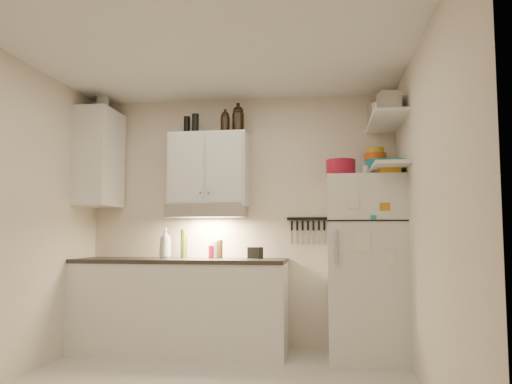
# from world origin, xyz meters

# --- Properties ---
(ceiling) EXTENTS (3.20, 3.00, 0.02)m
(ceiling) POSITION_xyz_m (0.00, 0.00, 2.61)
(ceiling) COLOR silver
(ceiling) RESTS_ON ground
(back_wall) EXTENTS (3.20, 0.02, 2.60)m
(back_wall) POSITION_xyz_m (0.00, 1.51, 1.30)
(back_wall) COLOR beige
(back_wall) RESTS_ON ground
(left_wall) EXTENTS (0.02, 3.00, 2.60)m
(left_wall) POSITION_xyz_m (-1.61, 0.00, 1.30)
(left_wall) COLOR beige
(left_wall) RESTS_ON ground
(right_wall) EXTENTS (0.02, 3.00, 2.60)m
(right_wall) POSITION_xyz_m (1.61, 0.00, 1.30)
(right_wall) COLOR beige
(right_wall) RESTS_ON ground
(base_cabinet) EXTENTS (2.10, 0.60, 0.88)m
(base_cabinet) POSITION_xyz_m (-0.55, 1.20, 0.44)
(base_cabinet) COLOR white
(base_cabinet) RESTS_ON floor
(countertop) EXTENTS (2.10, 0.62, 0.04)m
(countertop) POSITION_xyz_m (-0.55, 1.20, 0.90)
(countertop) COLOR #2E2A27
(countertop) RESTS_ON base_cabinet
(upper_cabinet) EXTENTS (0.80, 0.33, 0.75)m
(upper_cabinet) POSITION_xyz_m (-0.30, 1.33, 1.83)
(upper_cabinet) COLOR white
(upper_cabinet) RESTS_ON back_wall
(side_cabinet) EXTENTS (0.33, 0.55, 1.00)m
(side_cabinet) POSITION_xyz_m (-1.44, 1.20, 1.95)
(side_cabinet) COLOR white
(side_cabinet) RESTS_ON left_wall
(range_hood) EXTENTS (0.76, 0.46, 0.12)m
(range_hood) POSITION_xyz_m (-0.30, 1.27, 1.39)
(range_hood) COLOR silver
(range_hood) RESTS_ON back_wall
(fridge) EXTENTS (0.70, 0.68, 1.70)m
(fridge) POSITION_xyz_m (1.25, 1.16, 0.85)
(fridge) COLOR silver
(fridge) RESTS_ON floor
(shelf_hi) EXTENTS (0.30, 0.95, 0.03)m
(shelf_hi) POSITION_xyz_m (1.45, 1.02, 2.20)
(shelf_hi) COLOR white
(shelf_hi) RESTS_ON right_wall
(shelf_lo) EXTENTS (0.30, 0.95, 0.03)m
(shelf_lo) POSITION_xyz_m (1.45, 1.02, 1.76)
(shelf_lo) COLOR white
(shelf_lo) RESTS_ON right_wall
(knife_strip) EXTENTS (0.42, 0.02, 0.03)m
(knife_strip) POSITION_xyz_m (0.70, 1.49, 1.32)
(knife_strip) COLOR black
(knife_strip) RESTS_ON back_wall
(dutch_oven) EXTENTS (0.36, 0.36, 0.16)m
(dutch_oven) POSITION_xyz_m (1.03, 1.09, 1.78)
(dutch_oven) COLOR maroon
(dutch_oven) RESTS_ON fridge
(book_stack) EXTENTS (0.21, 0.24, 0.08)m
(book_stack) POSITION_xyz_m (1.45, 0.93, 1.74)
(book_stack) COLOR #C28118
(book_stack) RESTS_ON fridge
(spice_jar) EXTENTS (0.06, 0.06, 0.09)m
(spice_jar) POSITION_xyz_m (1.26, 1.04, 1.75)
(spice_jar) COLOR silver
(spice_jar) RESTS_ON fridge
(stock_pot) EXTENTS (0.33, 0.33, 0.22)m
(stock_pot) POSITION_xyz_m (1.46, 1.32, 2.33)
(stock_pot) COLOR silver
(stock_pot) RESTS_ON shelf_hi
(tin_a) EXTENTS (0.21, 0.20, 0.18)m
(tin_a) POSITION_xyz_m (1.48, 0.91, 2.30)
(tin_a) COLOR #AAAAAD
(tin_a) RESTS_ON shelf_hi
(tin_b) EXTENTS (0.20, 0.20, 0.17)m
(tin_b) POSITION_xyz_m (1.44, 0.72, 2.30)
(tin_b) COLOR #AAAAAD
(tin_b) RESTS_ON shelf_hi
(bowl_teal) EXTENTS (0.27, 0.27, 0.11)m
(bowl_teal) POSITION_xyz_m (1.41, 1.31, 1.83)
(bowl_teal) COLOR teal
(bowl_teal) RESTS_ON shelf_lo
(bowl_orange) EXTENTS (0.22, 0.22, 0.07)m
(bowl_orange) POSITION_xyz_m (1.37, 1.31, 1.92)
(bowl_orange) COLOR #D55414
(bowl_orange) RESTS_ON bowl_teal
(bowl_yellow) EXTENTS (0.17, 0.17, 0.05)m
(bowl_yellow) POSITION_xyz_m (1.37, 1.31, 1.98)
(bowl_yellow) COLOR gold
(bowl_yellow) RESTS_ON bowl_orange
(plates) EXTENTS (0.27, 0.27, 0.06)m
(plates) POSITION_xyz_m (1.52, 1.01, 1.81)
(plates) COLOR teal
(plates) RESTS_ON shelf_lo
(growler_a) EXTENTS (0.11, 0.11, 0.22)m
(growler_a) POSITION_xyz_m (-0.13, 1.29, 2.31)
(growler_a) COLOR black
(growler_a) RESTS_ON upper_cabinet
(growler_b) EXTENTS (0.15, 0.15, 0.29)m
(growler_b) POSITION_xyz_m (0.00, 1.33, 2.34)
(growler_b) COLOR black
(growler_b) RESTS_ON upper_cabinet
(thermos_a) EXTENTS (0.09, 0.09, 0.21)m
(thermos_a) POSITION_xyz_m (-0.44, 1.31, 2.30)
(thermos_a) COLOR black
(thermos_a) RESTS_ON upper_cabinet
(thermos_b) EXTENTS (0.09, 0.09, 0.20)m
(thermos_b) POSITION_xyz_m (-0.55, 1.37, 2.30)
(thermos_b) COLOR black
(thermos_b) RESTS_ON upper_cabinet
(side_jar) EXTENTS (0.15, 0.15, 0.18)m
(side_jar) POSITION_xyz_m (-1.43, 1.22, 2.54)
(side_jar) COLOR silver
(side_jar) RESTS_ON side_cabinet
(soap_bottle) EXTENTS (0.15, 0.15, 0.34)m
(soap_bottle) POSITION_xyz_m (-0.71, 1.20, 1.09)
(soap_bottle) COLOR white
(soap_bottle) RESTS_ON countertop
(pepper_mill) EXTENTS (0.07, 0.07, 0.18)m
(pepper_mill) POSITION_xyz_m (-0.18, 1.31, 1.01)
(pepper_mill) COLOR brown
(pepper_mill) RESTS_ON countertop
(oil_bottle) EXTENTS (0.07, 0.07, 0.29)m
(oil_bottle) POSITION_xyz_m (-0.55, 1.28, 1.07)
(oil_bottle) COLOR #485C17
(oil_bottle) RESTS_ON countertop
(vinegar_bottle) EXTENTS (0.05, 0.05, 0.23)m
(vinegar_bottle) POSITION_xyz_m (-0.54, 1.32, 1.03)
(vinegar_bottle) COLOR black
(vinegar_bottle) RESTS_ON countertop
(clear_bottle) EXTENTS (0.06, 0.06, 0.16)m
(clear_bottle) POSITION_xyz_m (-0.22, 1.29, 1.00)
(clear_bottle) COLOR silver
(clear_bottle) RESTS_ON countertop
(red_jar) EXTENTS (0.08, 0.08, 0.13)m
(red_jar) POSITION_xyz_m (-0.25, 1.28, 0.98)
(red_jar) COLOR maroon
(red_jar) RESTS_ON countertop
(caddy) EXTENTS (0.16, 0.13, 0.11)m
(caddy) POSITION_xyz_m (0.18, 1.31, 0.98)
(caddy) COLOR black
(caddy) RESTS_ON countertop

